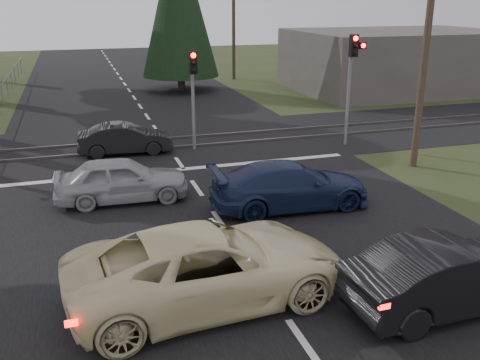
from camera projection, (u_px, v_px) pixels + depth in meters
name	position (u px, v px, depth m)	size (l,w,h in m)	color
ground	(253.00, 270.00, 12.70)	(120.00, 120.00, 0.00)	#2C3819
road	(175.00, 156.00, 21.73)	(14.00, 100.00, 0.01)	black
rail_corridor	(166.00, 144.00, 23.54)	(120.00, 8.00, 0.01)	black
stop_line	(184.00, 169.00, 20.10)	(13.00, 0.35, 0.00)	silver
rail_near	(169.00, 148.00, 22.80)	(120.00, 0.12, 0.10)	#59544C
rail_far	(163.00, 139.00, 24.24)	(120.00, 0.12, 0.10)	#59544C
traffic_signal_right	(352.00, 69.00, 22.30)	(0.68, 0.48, 4.70)	slate
traffic_signal_center	(193.00, 84.00, 21.71)	(0.32, 0.48, 4.10)	slate
utility_pole_near	(427.00, 39.00, 18.98)	(1.80, 0.26, 9.00)	#4C3D2D
utility_pole_mid	(234.00, 17.00, 40.65)	(1.80, 0.26, 9.00)	#4C3D2D
utility_pole_far	(173.00, 10.00, 63.23)	(1.80, 0.26, 9.00)	#4C3D2D
fence_left	(1.00, 109.00, 30.83)	(0.10, 36.00, 1.20)	slate
building_right	(398.00, 60.00, 36.98)	(14.00, 10.00, 4.00)	#59514C
cream_coupe	(209.00, 266.00, 11.16)	(2.73, 5.92, 1.65)	beige
dark_hatchback	(450.00, 275.00, 10.93)	(1.59, 4.55, 1.50)	black
silver_car	(122.00, 180.00, 16.80)	(1.66, 4.14, 1.41)	#A1A3A9
blue_sedan	(290.00, 185.00, 16.25)	(1.99, 4.90, 1.42)	#162344
dark_car_far	(125.00, 139.00, 21.92)	(1.32, 3.79, 1.25)	black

